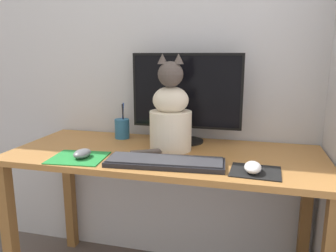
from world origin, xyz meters
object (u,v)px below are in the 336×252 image
(cat, at_px, (170,115))
(keyboard, at_px, (165,162))
(computer_mouse_right, at_px, (253,167))
(pen_cup, at_px, (122,128))
(monitor, at_px, (186,95))
(computer_mouse_left, at_px, (82,153))

(cat, bearing_deg, keyboard, -91.74)
(computer_mouse_right, relative_size, pen_cup, 0.55)
(keyboard, distance_m, computer_mouse_right, 0.33)
(monitor, distance_m, keyboard, 0.42)
(computer_mouse_left, relative_size, pen_cup, 0.54)
(keyboard, xyz_separation_m, cat, (-0.03, 0.21, 0.15))
(cat, bearing_deg, monitor, 64.74)
(computer_mouse_left, bearing_deg, keyboard, 1.01)
(pen_cup, bearing_deg, monitor, 0.89)
(monitor, xyz_separation_m, keyboard, (-0.01, -0.36, -0.22))
(monitor, height_order, keyboard, monitor)
(monitor, relative_size, keyboard, 1.12)
(pen_cup, bearing_deg, computer_mouse_left, -95.02)
(computer_mouse_right, bearing_deg, pen_cup, 150.92)
(pen_cup, bearing_deg, computer_mouse_right, -29.08)
(keyboard, relative_size, pen_cup, 2.62)
(keyboard, relative_size, computer_mouse_right, 4.78)
(keyboard, bearing_deg, computer_mouse_right, -6.62)
(cat, xyz_separation_m, pen_cup, (-0.29, 0.14, -0.11))
(computer_mouse_left, relative_size, cat, 0.23)
(pen_cup, bearing_deg, keyboard, -47.58)
(computer_mouse_right, bearing_deg, computer_mouse_left, 179.58)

